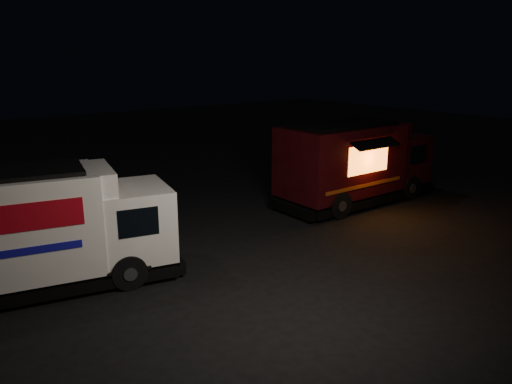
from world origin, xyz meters
name	(u,v)px	position (x,y,z in m)	size (l,w,h in m)	color
ground	(241,261)	(0.00, 0.00, 0.00)	(80.00, 80.00, 0.00)	black
white_truck	(39,229)	(-4.97, 1.80, 1.56)	(6.90, 2.35, 3.13)	white
red_truck	(357,162)	(7.31, 2.10, 1.65)	(7.09, 2.61, 3.30)	#370A0E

